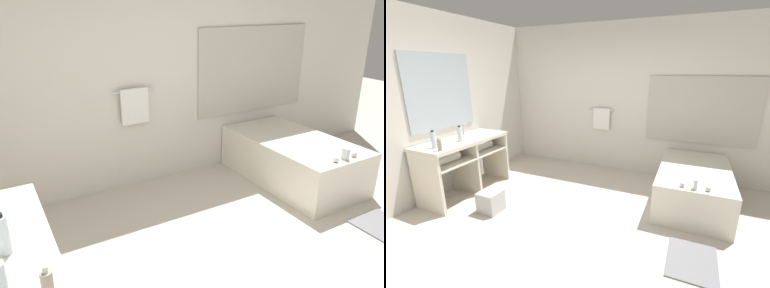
% 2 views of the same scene
% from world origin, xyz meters
% --- Properties ---
extents(ground_plane, '(16.00, 16.00, 0.00)m').
position_xyz_m(ground_plane, '(0.00, 0.00, 0.00)').
color(ground_plane, beige).
rests_on(ground_plane, ground).
extents(wall_back_with_blinds, '(7.40, 0.13, 2.70)m').
position_xyz_m(wall_back_with_blinds, '(0.05, 2.23, 1.34)').
color(wall_back_with_blinds, silver).
rests_on(wall_back_with_blinds, ground_plane).
extents(bathtub, '(0.94, 1.67, 0.66)m').
position_xyz_m(bathtub, '(1.39, 1.35, 0.30)').
color(bathtub, silver).
rests_on(bathtub, ground_plane).
extents(water_bottle_1, '(0.06, 0.06, 0.23)m').
position_xyz_m(water_bottle_1, '(-1.80, 0.17, 0.98)').
color(water_bottle_1, silver).
rests_on(water_bottle_1, vanity_counter).
extents(water_bottle_2, '(0.06, 0.06, 0.24)m').
position_xyz_m(water_bottle_2, '(-1.84, -0.22, 0.99)').
color(water_bottle_2, silver).
rests_on(water_bottle_2, vanity_counter).
extents(soap_dispenser, '(0.05, 0.05, 0.18)m').
position_xyz_m(soap_dispenser, '(-1.67, -0.28, 0.95)').
color(soap_dispenser, gray).
rests_on(soap_dispenser, vanity_counter).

